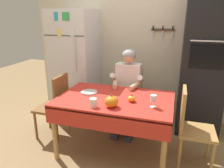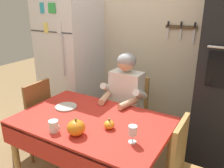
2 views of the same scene
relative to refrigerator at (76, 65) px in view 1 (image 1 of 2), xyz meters
The scene contains 14 objects.
ground_plane 1.62m from the refrigerator, 45.29° to the right, with size 10.00×10.00×0.00m, color #93754C.
back_wall_assembly 1.15m from the refrigerator, 21.31° to the left, with size 3.70×0.13×2.60m.
refrigerator is the anchor object (origin of this frame).
wall_oven 2.01m from the refrigerator, ahead, with size 0.60×0.64×2.10m.
dining_table 1.32m from the refrigerator, 42.91° to the right, with size 1.40×0.90×0.74m.
chair_behind_person 1.05m from the refrigerator, ahead, with size 0.40×0.40×0.93m.
seated_person 1.02m from the refrigerator, 16.07° to the right, with size 0.47×0.55×1.25m.
chair_left_side 0.87m from the refrigerator, 86.35° to the right, with size 0.40×0.40×0.93m.
chair_right_side 2.07m from the refrigerator, 24.58° to the right, with size 0.40×0.40×0.93m.
coffee_mug 1.44m from the refrigerator, 56.20° to the right, with size 0.11×0.08×0.10m.
wine_glass 1.75m from the refrigerator, 35.18° to the right, with size 0.07×0.07×0.14m.
pumpkin_large 1.51m from the refrigerator, 48.99° to the right, with size 0.15×0.15×0.15m.
pumpkin_medium 1.49m from the refrigerator, 38.22° to the right, with size 0.09×0.09×0.09m.
serving_tray 0.99m from the refrigerator, 53.89° to the right, with size 0.22×0.22×0.02m, color #B7B2A8.
Camera 1 is at (0.68, -2.24, 1.70)m, focal length 34.14 mm.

